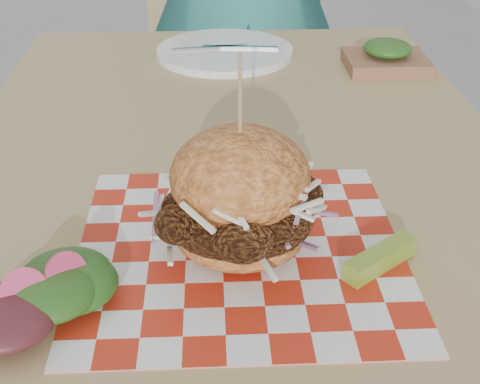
% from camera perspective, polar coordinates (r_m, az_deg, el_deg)
% --- Properties ---
extents(patio_table, '(0.80, 1.20, 0.75)m').
position_cam_1_polar(patio_table, '(0.99, -0.56, -0.75)').
color(patio_table, tan).
rests_on(patio_table, ground).
extents(patio_chair, '(0.46, 0.47, 0.95)m').
position_cam_1_polar(patio_chair, '(1.98, -1.98, 11.68)').
color(patio_chair, tan).
rests_on(patio_chair, ground).
extents(paper_liner, '(0.36, 0.36, 0.00)m').
position_cam_1_polar(paper_liner, '(0.75, 0.00, -4.90)').
color(paper_liner, red).
rests_on(paper_liner, patio_table).
extents(sandwich, '(0.20, 0.20, 0.22)m').
position_cam_1_polar(sandwich, '(0.71, 0.00, -0.74)').
color(sandwich, '#D57C3C').
rests_on(sandwich, paper_liner).
extents(pickle_spear, '(0.09, 0.08, 0.02)m').
position_cam_1_polar(pickle_spear, '(0.73, 11.86, -5.59)').
color(pickle_spear, '#8BA730').
rests_on(pickle_spear, paper_liner).
extents(side_salad, '(0.13, 0.14, 0.05)m').
position_cam_1_polar(side_salad, '(0.68, -15.92, -9.11)').
color(side_salad, '#3F1419').
rests_on(side_salad, patio_table).
extents(place_setting, '(0.27, 0.27, 0.02)m').
position_cam_1_polar(place_setting, '(1.35, -1.30, 11.88)').
color(place_setting, white).
rests_on(place_setting, patio_table).
extents(kraft_tray, '(0.15, 0.12, 0.06)m').
position_cam_1_polar(kraft_tray, '(1.30, 12.41, 11.16)').
color(kraft_tray, brown).
rests_on(kraft_tray, patio_table).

